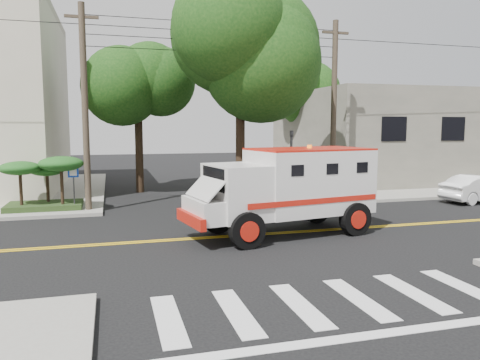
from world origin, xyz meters
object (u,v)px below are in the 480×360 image
object	(u,v)px
armored_truck	(288,186)
pedestrian_a	(317,180)
parked_sedan	(479,189)
pedestrian_b	(357,183)

from	to	relation	value
armored_truck	pedestrian_a	xyz separation A→B (m)	(4.11, 6.46, -0.66)
armored_truck	parked_sedan	world-z (taller)	armored_truck
pedestrian_a	pedestrian_b	world-z (taller)	pedestrian_a
armored_truck	pedestrian_b	world-z (taller)	armored_truck
parked_sedan	pedestrian_a	bearing A→B (deg)	64.12
armored_truck	pedestrian_b	distance (m)	8.26
pedestrian_b	armored_truck	bearing A→B (deg)	78.67
parked_sedan	pedestrian_b	bearing A→B (deg)	65.75
armored_truck	pedestrian_b	bearing A→B (deg)	33.67
parked_sedan	armored_truck	bearing A→B (deg)	100.38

